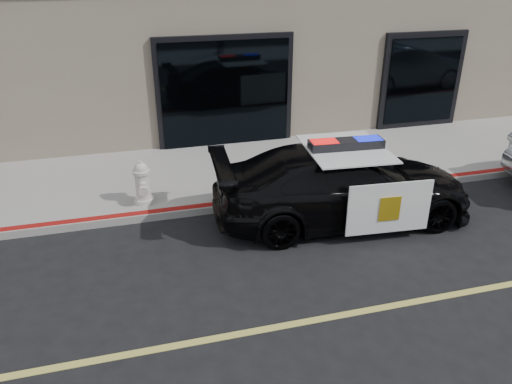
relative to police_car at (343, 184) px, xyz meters
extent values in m
plane|color=black|center=(-0.33, -2.67, -0.72)|extent=(120.00, 120.00, 0.00)
cube|color=gray|center=(-0.33, 2.58, -0.64)|extent=(60.00, 3.50, 0.15)
imported|color=black|center=(0.00, 0.00, -0.01)|extent=(2.68, 5.17, 1.42)
cube|color=white|center=(0.40, -1.05, -0.03)|extent=(1.51, 0.14, 0.94)
cube|color=white|center=(0.54, 0.98, -0.03)|extent=(1.51, 0.14, 0.94)
cube|color=white|center=(0.00, 0.00, 0.71)|extent=(1.54, 1.80, 0.02)
cube|color=gold|center=(0.39, -1.08, -0.03)|extent=(0.38, 0.04, 0.45)
cube|color=black|center=(0.00, 0.00, 0.79)|extent=(1.38, 0.45, 0.17)
cube|color=red|center=(-0.42, 0.03, 0.81)|extent=(0.49, 0.34, 0.15)
cube|color=#0C19CC|center=(0.41, -0.03, 0.81)|extent=(0.49, 0.34, 0.15)
cylinder|color=silver|center=(-3.62, 1.36, -0.52)|extent=(0.39, 0.39, 0.09)
cylinder|color=silver|center=(-3.62, 1.36, -0.21)|extent=(0.28, 0.28, 0.55)
cylinder|color=silver|center=(-3.62, 1.36, 0.09)|extent=(0.34, 0.34, 0.07)
sphere|color=silver|center=(-3.62, 1.36, 0.16)|extent=(0.25, 0.25, 0.25)
cylinder|color=silver|center=(-3.62, 1.36, 0.27)|extent=(0.08, 0.08, 0.08)
cylinder|color=silver|center=(-3.62, 1.55, -0.13)|extent=(0.14, 0.13, 0.14)
cylinder|color=silver|center=(-3.62, 1.17, -0.13)|extent=(0.14, 0.13, 0.14)
cylinder|color=silver|center=(-3.62, 1.14, -0.21)|extent=(0.19, 0.15, 0.19)
camera|label=1|loc=(-3.77, -7.76, 3.93)|focal=35.00mm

